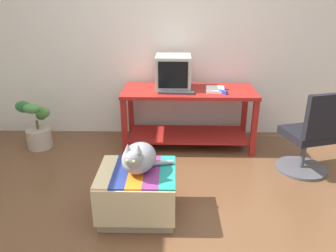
# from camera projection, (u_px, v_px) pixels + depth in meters

# --- Properties ---
(ground_plane) EXTENTS (14.00, 14.00, 0.00)m
(ground_plane) POSITION_uv_depth(u_px,v_px,m) (166.00, 230.00, 2.61)
(ground_plane) COLOR brown
(back_wall) EXTENTS (8.00, 0.10, 2.60)m
(back_wall) POSITION_uv_depth(u_px,v_px,m) (169.00, 33.00, 4.02)
(back_wall) COLOR silver
(back_wall) RESTS_ON ground_plane
(desk) EXTENTS (1.55, 0.65, 0.71)m
(desk) POSITION_uv_depth(u_px,v_px,m) (188.00, 107.00, 3.90)
(desk) COLOR maroon
(desk) RESTS_ON ground_plane
(tv_monitor) EXTENTS (0.41, 0.41, 0.38)m
(tv_monitor) POSITION_uv_depth(u_px,v_px,m) (173.00, 72.00, 3.81)
(tv_monitor) COLOR #BCB7A8
(tv_monitor) RESTS_ON desk
(keyboard) EXTENTS (0.41, 0.17, 0.02)m
(keyboard) POSITION_uv_depth(u_px,v_px,m) (177.00, 92.00, 3.69)
(keyboard) COLOR #333338
(keyboard) RESTS_ON desk
(book) EXTENTS (0.23, 0.27, 0.03)m
(book) POSITION_uv_depth(u_px,v_px,m) (215.00, 89.00, 3.76)
(book) COLOR white
(book) RESTS_ON desk
(ottoman_with_blanket) EXTENTS (0.63, 0.55, 0.42)m
(ottoman_with_blanket) POSITION_uv_depth(u_px,v_px,m) (137.00, 193.00, 2.72)
(ottoman_with_blanket) COLOR tan
(ottoman_with_blanket) RESTS_ON ground_plane
(cat) EXTENTS (0.44, 0.42, 0.30)m
(cat) POSITION_uv_depth(u_px,v_px,m) (139.00, 158.00, 2.60)
(cat) COLOR gray
(cat) RESTS_ON ottoman_with_blanket
(potted_plant) EXTENTS (0.39, 0.37, 0.61)m
(potted_plant) POSITION_uv_depth(u_px,v_px,m) (38.00, 130.00, 3.92)
(potted_plant) COLOR #B7A893
(potted_plant) RESTS_ON ground_plane
(office_chair) EXTENTS (0.52, 0.52, 0.89)m
(office_chair) POSITION_uv_depth(u_px,v_px,m) (310.00, 138.00, 3.31)
(office_chair) COLOR #4C4C51
(office_chair) RESTS_ON ground_plane
(stapler) EXTENTS (0.11, 0.10, 0.04)m
(stapler) POSITION_uv_depth(u_px,v_px,m) (223.00, 92.00, 3.65)
(stapler) COLOR #2342B7
(stapler) RESTS_ON desk
(pen) EXTENTS (0.13, 0.06, 0.01)m
(pen) POSITION_uv_depth(u_px,v_px,m) (224.00, 90.00, 3.79)
(pen) COLOR black
(pen) RESTS_ON desk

